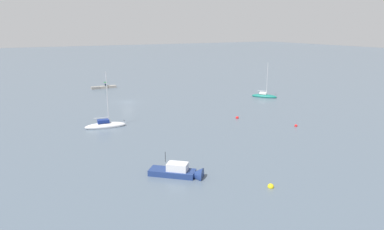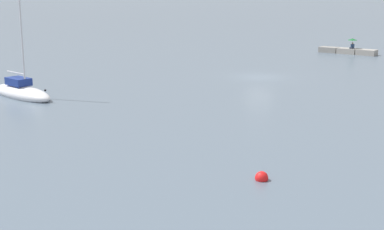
{
  "view_description": "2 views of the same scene",
  "coord_description": "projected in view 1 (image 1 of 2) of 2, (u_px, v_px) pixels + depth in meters",
  "views": [
    {
      "loc": [
        24.6,
        77.74,
        16.96
      ],
      "look_at": [
        -2.99,
        25.91,
        2.32
      ],
      "focal_mm": 33.37,
      "sensor_mm": 36.0,
      "label": 1
    },
    {
      "loc": [
        -25.05,
        44.69,
        8.38
      ],
      "look_at": [
        -7.4,
        20.47,
        1.37
      ],
      "focal_mm": 53.22,
      "sensor_mm": 36.0,
      "label": 2
    }
  ],
  "objects": [
    {
      "name": "ground_plane",
      "position": [
        128.0,
        102.0,
        81.91
      ],
      "size": [
        500.0,
        500.0,
        0.0
      ],
      "primitive_type": "plane",
      "color": "slate"
    },
    {
      "name": "sailboat_white_far",
      "position": [
        105.0,
        125.0,
        61.54
      ],
      "size": [
        7.19,
        2.83,
        9.92
      ],
      "rotation": [
        0.0,
        0.0,
        1.45
      ],
      "color": "silver",
      "rests_on": "ground_plane"
    },
    {
      "name": "mooring_buoy_far",
      "position": [
        237.0,
        118.0,
        67.57
      ],
      "size": [
        0.58,
        0.58,
        0.58
      ],
      "color": "red",
      "rests_on": "ground_plane"
    },
    {
      "name": "mooring_buoy_near",
      "position": [
        271.0,
        187.0,
        38.54
      ],
      "size": [
        0.68,
        0.68,
        0.68
      ],
      "color": "yellow",
      "rests_on": "ground_plane"
    },
    {
      "name": "seawall_pier",
      "position": [
        104.0,
        87.0,
        100.14
      ],
      "size": [
        6.91,
        1.46,
        0.66
      ],
      "color": "gray",
      "rests_on": "ground_plane"
    },
    {
      "name": "person_seated_blue_left",
      "position": [
        105.0,
        85.0,
        100.24
      ],
      "size": [
        0.4,
        0.6,
        0.73
      ],
      "rotation": [
        0.0,
        0.0,
        0.0
      ],
      "color": "#1E2333",
      "rests_on": "seawall_pier"
    },
    {
      "name": "umbrella_open_green",
      "position": [
        105.0,
        82.0,
        100.0
      ],
      "size": [
        1.14,
        1.14,
        1.25
      ],
      "color": "black",
      "rests_on": "seawall_pier"
    },
    {
      "name": "sailboat_teal_near",
      "position": [
        264.0,
        96.0,
        87.66
      ],
      "size": [
        5.26,
        5.9,
        8.81
      ],
      "rotation": [
        0.0,
        0.0,
        0.68
      ],
      "color": "#197266",
      "rests_on": "ground_plane"
    },
    {
      "name": "mooring_buoy_mid",
      "position": [
        296.0,
        126.0,
        62.15
      ],
      "size": [
        0.53,
        0.53,
        0.53
      ],
      "color": "red",
      "rests_on": "ground_plane"
    },
    {
      "name": "motorboat_navy_mid",
      "position": [
        181.0,
        173.0,
        41.47
      ],
      "size": [
        6.04,
        5.62,
        3.55
      ],
      "rotation": [
        0.0,
        0.0,
        0.85
      ],
      "color": "navy",
      "rests_on": "ground_plane"
    }
  ]
}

